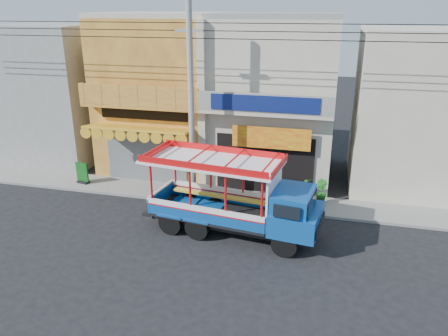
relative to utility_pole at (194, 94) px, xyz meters
The scene contains 13 objects.
ground 6.08m from the utility_pole, 75.53° to the right, with size 90.00×90.00×0.00m, color black.
sidewalk 5.09m from the utility_pole, 39.41° to the left, with size 30.00×2.00×0.12m, color slate.
shophouse_left 5.70m from the utility_pole, 124.03° to the left, with size 6.00×7.50×8.24m.
shophouse_right 5.54m from the utility_pole, 58.56° to the left, with size 6.00×6.75×8.24m.
party_pilaster 1.87m from the utility_pole, 95.46° to the left, with size 0.35×0.30×8.00m, color #BAAB99.
filler_building_left 11.25m from the utility_pole, 155.15° to the left, with size 6.00×6.00×7.60m, color gray.
filler_building_right 10.98m from the utility_pole, 25.50° to the left, with size 6.00×6.00×7.60m, color #BAAB99.
utility_pole is the anchor object (origin of this frame).
songthaew_truck 5.15m from the utility_pole, 43.09° to the right, with size 7.13×3.09×3.22m.
green_sign 7.65m from the utility_pole, behind, with size 0.70×0.43×1.08m.
potted_plant_a 5.70m from the utility_pole, 10.67° to the left, with size 0.87×0.76×0.97m, color #1A5C1A.
potted_plant_b 7.10m from the utility_pole, ahead, with size 0.63×0.50×1.14m, color #1A5C1A.
potted_plant_c 6.71m from the utility_pole, 14.29° to the left, with size 0.59×0.59×1.05m, color #1A5C1A.
Camera 1 is at (4.85, -14.29, 8.50)m, focal length 35.00 mm.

